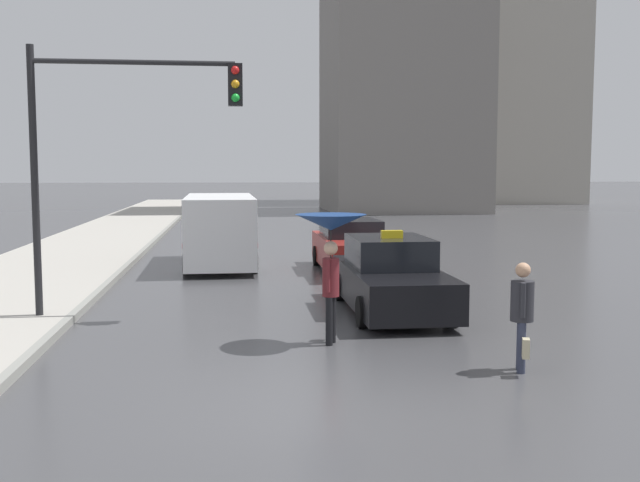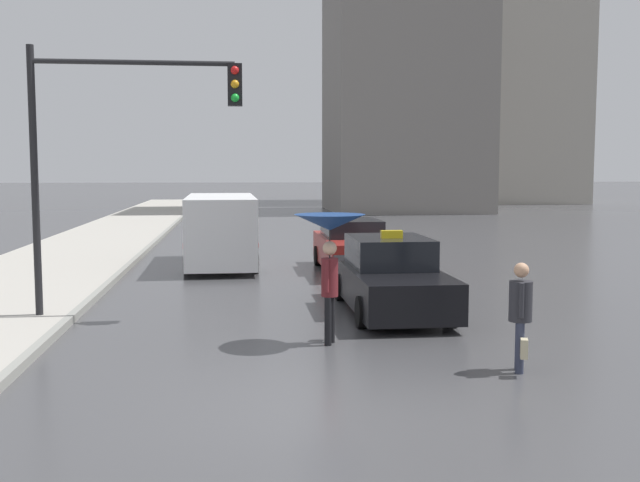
% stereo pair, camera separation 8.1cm
% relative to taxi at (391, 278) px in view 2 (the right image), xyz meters
% --- Properties ---
extents(ground_plane, '(300.00, 300.00, 0.00)m').
position_rel_taxi_xyz_m(ground_plane, '(-1.96, -6.19, -0.70)').
color(ground_plane, '#424244').
extents(taxi, '(1.91, 4.76, 1.70)m').
position_rel_taxi_xyz_m(taxi, '(0.00, 0.00, 0.00)').
color(taxi, black).
rests_on(taxi, ground_plane).
extents(sedan_red, '(1.91, 4.75, 1.49)m').
position_rel_taxi_xyz_m(sedan_red, '(0.15, 6.13, -0.00)').
color(sedan_red, maroon).
rests_on(sedan_red, ground_plane).
extents(ambulance_van, '(2.17, 5.64, 2.14)m').
position_rel_taxi_xyz_m(ambulance_van, '(-3.65, 7.72, 0.49)').
color(ambulance_van, white).
rests_on(ambulance_van, ground_plane).
extents(pedestrian_with_umbrella, '(1.19, 1.19, 2.21)m').
position_rel_taxi_xyz_m(pedestrian_with_umbrella, '(-1.62, -2.74, 1.15)').
color(pedestrian_with_umbrella, black).
rests_on(pedestrian_with_umbrella, ground_plane).
extents(pedestrian_man, '(0.43, 0.63, 1.61)m').
position_rel_taxi_xyz_m(pedestrian_man, '(0.93, -4.78, 0.23)').
color(pedestrian_man, '#2D3347').
rests_on(pedestrian_man, ground_plane).
extents(traffic_light, '(4.02, 0.38, 5.28)m').
position_rel_taxi_xyz_m(traffic_light, '(-5.33, -0.35, 3.02)').
color(traffic_light, black).
rests_on(traffic_light, ground_plane).
extents(building_tower_near, '(10.26, 10.46, 24.39)m').
position_rel_taxi_xyz_m(building_tower_near, '(8.50, 36.77, 11.49)').
color(building_tower_near, gray).
rests_on(building_tower_near, ground_plane).
extents(building_tower_far, '(14.06, 12.49, 27.34)m').
position_rel_taxi_xyz_m(building_tower_far, '(19.04, 49.94, 12.97)').
color(building_tower_far, '#A39E93').
rests_on(building_tower_far, ground_plane).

